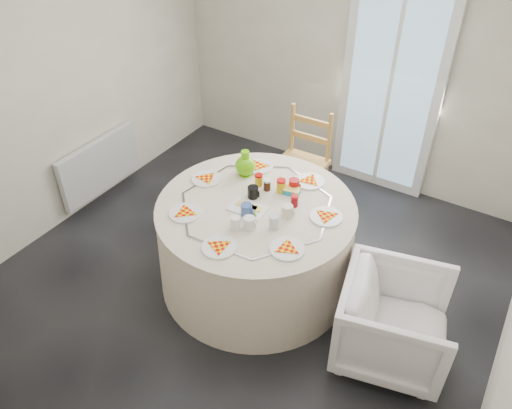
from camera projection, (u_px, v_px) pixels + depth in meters
The scene contains 14 objects.
floor at pixel (250, 276), 4.38m from camera, with size 4.00×4.00×0.00m, color black.
wall_back at pixel (357, 59), 4.94m from camera, with size 4.00×0.02×2.60m, color #BCB5A3.
wall_left at pixel (59, 87), 4.42m from camera, with size 0.02×4.00×2.60m, color #BCB5A3.
glass_door at pixel (390, 94), 4.89m from camera, with size 1.00×0.08×2.10m, color silver.
radiator at pixel (100, 165), 5.09m from camera, with size 0.07×1.00×0.55m, color silver.
table at pixel (256, 245), 4.14m from camera, with size 1.63×1.63×0.83m, color beige.
wooden_chair at pixel (300, 168), 4.89m from camera, with size 0.46×0.44×1.04m, color #C39247, non-canonical shape.
armchair at pixel (395, 318), 3.51m from camera, with size 0.75×0.70×0.77m, color white.
place_settings at pixel (256, 208), 3.90m from camera, with size 1.35×1.35×0.02m, color silver, non-canonical shape.
jar_cluster at pixel (275, 192), 3.98m from camera, with size 0.44×0.22×0.13m, color brown, non-canonical shape.
butter_tub at pixel (292, 194), 4.02m from camera, with size 0.13×0.09×0.05m, color teal.
green_pitcher at pixel (245, 166), 4.19m from camera, with size 0.17×0.17×0.22m, color #5DBF07, non-canonical shape.
cheese_platter at pixel (248, 211), 3.86m from camera, with size 0.28×0.18×0.04m, color silver, non-canonical shape.
mugs_glasses at pixel (265, 210), 3.81m from camera, with size 0.65×0.65×0.12m, color #ABABAB, non-canonical shape.
Camera 1 is at (1.67, -2.60, 3.16)m, focal length 35.00 mm.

